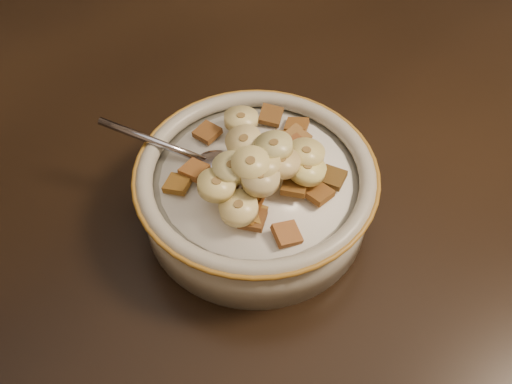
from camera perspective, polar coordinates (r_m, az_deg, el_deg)
floor at (r=1.32m, az=2.48°, el=-16.61°), size 4.00×4.50×0.10m
table at (r=0.67m, az=4.74°, el=9.69°), size 1.43×0.95×0.04m
chair at (r=1.28m, az=-13.87°, el=18.15°), size 0.47×0.47×1.02m
cereal_bowl at (r=0.51m, az=0.00°, el=-0.42°), size 0.20×0.20×0.05m
milk at (r=0.49m, az=0.00°, el=1.34°), size 0.17×0.17×0.00m
spoon at (r=0.50m, az=-3.53°, el=2.58°), size 0.06×0.06×0.01m
cereal_square_0 at (r=0.47m, az=1.49°, el=2.96°), size 0.03×0.03×0.01m
cereal_square_1 at (r=0.51m, az=2.80°, el=5.19°), size 0.03×0.03×0.01m
cereal_square_2 at (r=0.53m, az=4.08°, el=6.63°), size 0.03×0.03×0.01m
cereal_square_3 at (r=0.49m, az=-1.29°, el=4.65°), size 0.03×0.03×0.01m
cereal_square_4 at (r=0.47m, az=3.89°, el=0.60°), size 0.03×0.03×0.01m
cereal_square_5 at (r=0.48m, az=1.03°, el=3.51°), size 0.03×0.03×0.01m
cereal_square_6 at (r=0.45m, az=-1.24°, el=-2.15°), size 0.03×0.03×0.01m
cereal_square_7 at (r=0.51m, az=4.11°, el=5.54°), size 0.02×0.03×0.01m
cereal_square_8 at (r=0.50m, az=4.06°, el=4.55°), size 0.02×0.02×0.01m
cereal_square_9 at (r=0.48m, az=-7.84°, el=0.80°), size 0.03×0.03×0.01m
cereal_square_10 at (r=0.45m, az=-0.35°, el=-2.70°), size 0.03×0.03×0.01m
cereal_square_11 at (r=0.49m, az=7.66°, el=1.43°), size 0.03×0.03×0.01m
cereal_square_12 at (r=0.46m, az=-0.39°, el=-0.36°), size 0.03×0.03×0.01m
cereal_square_13 at (r=0.47m, az=6.25°, el=-0.12°), size 0.02×0.02×0.01m
cereal_square_14 at (r=0.49m, az=-6.19°, el=2.20°), size 0.03×0.03×0.01m
cereal_square_15 at (r=0.53m, az=1.50°, el=7.67°), size 0.03×0.03×0.01m
cereal_square_16 at (r=0.47m, az=1.10°, el=2.39°), size 0.03×0.03×0.01m
cereal_square_17 at (r=0.45m, az=3.10°, el=-4.22°), size 0.02×0.02×0.01m
cereal_square_18 at (r=0.52m, az=-4.89°, el=5.95°), size 0.03×0.03×0.01m
cereal_square_19 at (r=0.45m, az=-0.32°, el=-2.19°), size 0.03×0.03×0.01m
cereal_square_20 at (r=0.47m, az=-2.64°, el=1.42°), size 0.03×0.03×0.01m
cereal_square_21 at (r=0.46m, az=-1.88°, el=-1.21°), size 0.03×0.03×0.01m
banana_slice_0 at (r=0.48m, az=-1.22°, el=5.03°), size 0.04×0.04×0.02m
banana_slice_1 at (r=0.48m, az=5.04°, el=3.82°), size 0.04×0.04×0.01m
banana_slice_2 at (r=0.45m, az=0.45°, el=1.37°), size 0.03×0.03×0.01m
banana_slice_3 at (r=0.45m, az=-1.75°, el=-1.60°), size 0.03×0.03×0.01m
banana_slice_4 at (r=0.46m, az=-2.48°, el=2.40°), size 0.04×0.04×0.01m
banana_slice_5 at (r=0.45m, az=-3.95°, el=0.71°), size 0.03×0.03×0.01m
banana_slice_6 at (r=0.47m, az=5.13°, el=2.24°), size 0.04×0.04×0.02m
banana_slice_7 at (r=0.46m, az=0.59°, el=2.67°), size 0.04×0.04×0.01m
banana_slice_8 at (r=0.45m, az=-0.55°, el=2.77°), size 0.03×0.03×0.02m
banana_slice_9 at (r=0.52m, az=-1.50°, el=7.28°), size 0.03×0.03×0.01m
banana_slice_10 at (r=0.46m, az=2.55°, el=2.97°), size 0.04×0.04×0.01m
banana_slice_11 at (r=0.47m, az=1.79°, el=4.58°), size 0.04×0.04×0.01m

